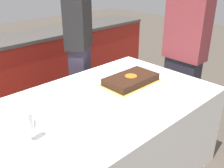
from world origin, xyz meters
TOP-DOWN VIEW (x-y plane):
  - dining_table at (0.00, 0.00)m, footprint 2.17×1.13m
  - cake at (0.57, 0.06)m, footprint 0.50×0.31m
  - plate_stack at (-0.47, 0.10)m, footprint 0.24×0.24m
  - wine_glass at (-0.46, -0.09)m, footprint 0.06×0.06m
  - side_plate_near_cake at (0.51, 0.36)m, footprint 0.20×0.20m
  - person_cutting_cake at (0.57, 0.79)m, footprint 0.39×0.36m
  - person_seated_right at (1.30, 0.00)m, footprint 0.23×0.42m

SIDE VIEW (x-z plane):
  - dining_table at x=0.00m, z-range 0.00..0.76m
  - side_plate_near_cake at x=0.51m, z-range 0.76..0.76m
  - plate_stack at x=-0.47m, z-range 0.76..0.81m
  - cake at x=0.57m, z-range 0.76..0.83m
  - person_seated_right at x=1.30m, z-range 0.04..1.70m
  - wine_glass at x=-0.46m, z-range 0.79..0.98m
  - person_cutting_cake at x=0.57m, z-range 0.04..1.75m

